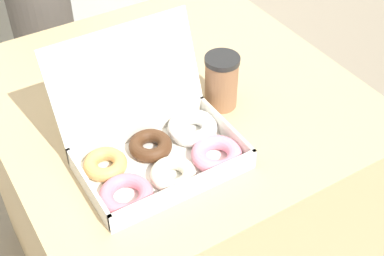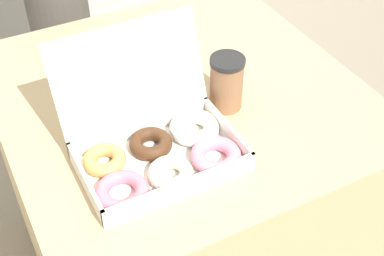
# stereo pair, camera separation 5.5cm
# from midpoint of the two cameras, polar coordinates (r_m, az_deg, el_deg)

# --- Properties ---
(table) EXTENTS (0.86, 0.87, 0.74)m
(table) POSITION_cam_midpoint_polar(r_m,az_deg,el_deg) (1.57, -0.21, -6.73)
(table) COLOR tan
(table) RESTS_ON ground_plane
(donut_box) EXTENTS (0.34, 0.30, 0.25)m
(donut_box) POSITION_cam_midpoint_polar(r_m,az_deg,el_deg) (1.11, -2.05, -1.93)
(donut_box) COLOR white
(donut_box) RESTS_ON table
(coffee_cup) EXTENTS (0.08, 0.08, 0.13)m
(coffee_cup) POSITION_cam_midpoint_polar(r_m,az_deg,el_deg) (1.23, 4.99, 4.81)
(coffee_cup) COLOR #8C6042
(coffee_cup) RESTS_ON table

